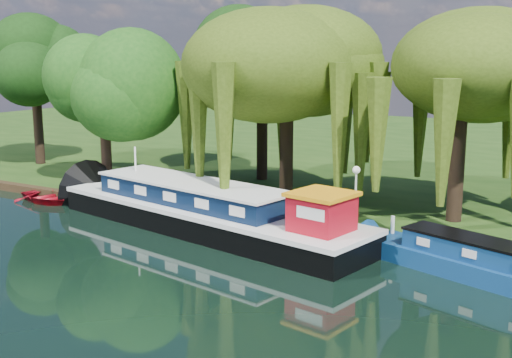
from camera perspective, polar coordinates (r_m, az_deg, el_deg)
The scene contains 12 objects.
ground at distance 21.62m, azimuth -3.16°, elevation -10.83°, with size 120.00×120.00×0.00m, color black.
far_bank at distance 52.46m, azimuth 17.87°, elevation 2.00°, with size 120.00×52.00×0.45m, color #19380F.
dutch_barge at distance 29.66m, azimuth -4.30°, elevation -2.94°, with size 17.31×6.83×3.57m.
narrowboat at distance 24.40m, azimuth 21.15°, elevation -7.57°, with size 11.00×5.15×1.60m.
red_dinghy at distance 37.28m, azimuth -18.17°, elevation -1.94°, with size 2.54×3.56×0.74m, color #9E0B19.
willow_left at distance 32.78m, azimuth 2.79°, elevation 9.83°, with size 7.92×7.92×9.49m.
willow_right at distance 30.24m, azimuth 17.84°, elevation 8.29°, with size 7.21×7.21×8.78m.
tree_far_left at distance 37.25m, azimuth -13.44°, elevation 8.24°, with size 5.39×5.39×8.68m.
tree_far_back at distance 47.01m, azimuth -19.08°, elevation 9.11°, with size 5.51×5.51×9.26m.
tree_far_mid at distance 38.77m, azimuth 0.56°, elevation 9.57°, with size 5.83×5.83×9.54m.
lamppost at distance 29.72m, azimuth 8.89°, elevation 0.02°, with size 0.36×0.36×2.56m.
mooring_posts at distance 28.54m, azimuth 5.36°, elevation -3.38°, with size 19.16×0.16×1.00m.
Camera 1 is at (11.17, -16.65, 8.09)m, focal length 45.00 mm.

